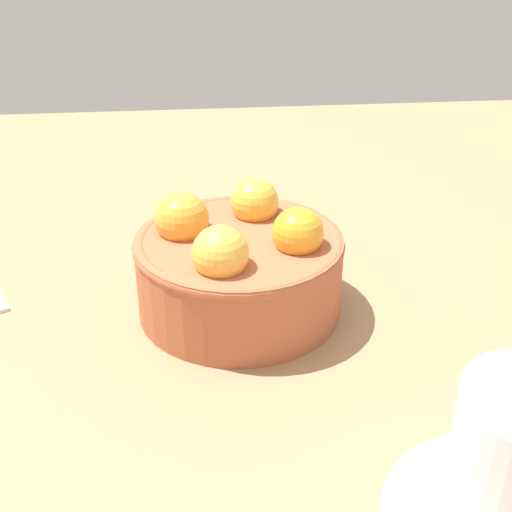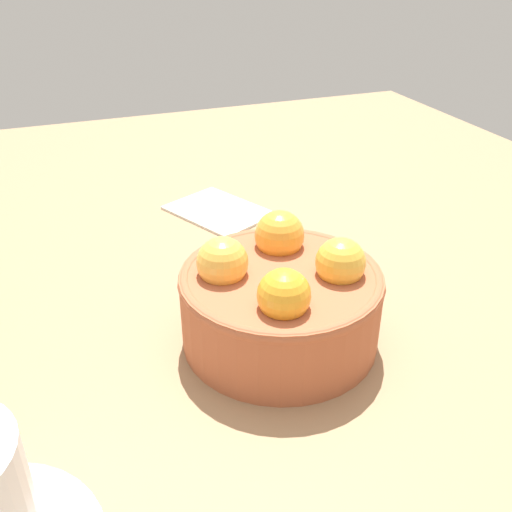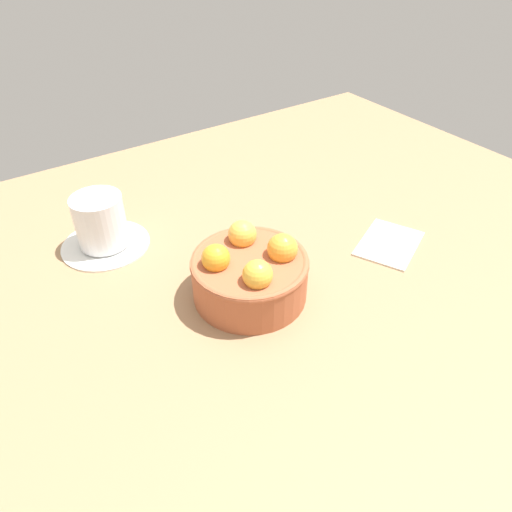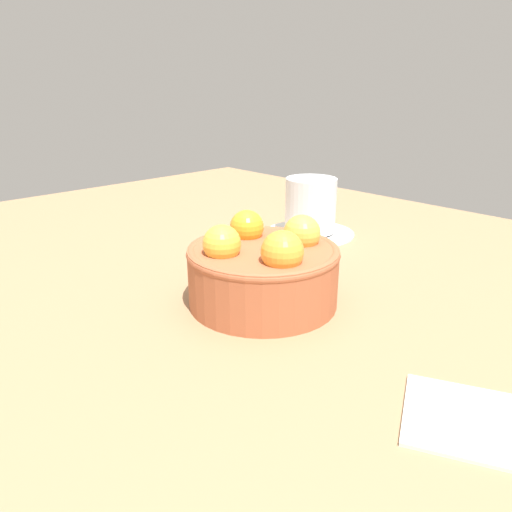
% 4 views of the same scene
% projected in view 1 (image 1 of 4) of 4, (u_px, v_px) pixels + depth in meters
% --- Properties ---
extents(ground_plane, '(1.33, 1.05, 0.04)m').
position_uv_depth(ground_plane, '(240.00, 331.00, 0.54)').
color(ground_plane, '#997551').
extents(terracotta_bowl, '(0.15, 0.15, 0.09)m').
position_uv_depth(terracotta_bowl, '(239.00, 264.00, 0.52)').
color(terracotta_bowl, '#AD5938').
rests_on(terracotta_bowl, ground_plane).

